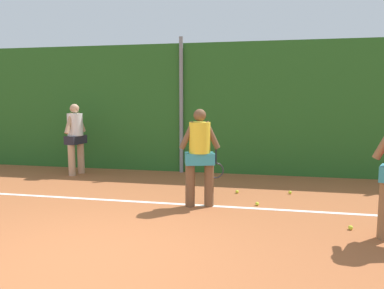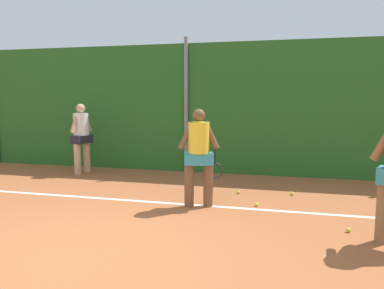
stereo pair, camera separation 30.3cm
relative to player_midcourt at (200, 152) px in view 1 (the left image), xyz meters
name	(u,v)px [view 1 (the left image)]	position (x,y,z in m)	size (l,w,h in m)	color
ground_plane	(129,217)	(-1.00, -0.82, -0.96)	(30.59, 30.59, 0.00)	#A85B33
hedge_fence_backdrop	(183,109)	(-1.00, 3.08, 0.67)	(19.88, 0.25, 3.25)	#286023
fence_post_center	(181,106)	(-1.00, 2.90, 0.74)	(0.10, 0.10, 3.40)	gray
court_baseline_paint	(146,202)	(-1.00, 0.04, -0.96)	(14.53, 0.10, 0.01)	white
player_midcourt	(200,152)	(0.00, 0.00, 0.00)	(0.76, 0.42, 1.72)	brown
player_backcourt_far	(75,135)	(-3.51, 2.11, 0.03)	(0.40, 0.73, 1.76)	tan
tennis_ball_1	(351,228)	(2.36, -0.74, -0.93)	(0.07, 0.07, 0.07)	#CCDB33
tennis_ball_2	(257,204)	(0.99, 0.23, -0.93)	(0.07, 0.07, 0.07)	#CCDB33
tennis_ball_3	(237,192)	(0.58, 1.02, -0.93)	(0.07, 0.07, 0.07)	#CCDB33
tennis_ball_4	(290,192)	(1.62, 1.18, -0.93)	(0.07, 0.07, 0.07)	#CCDB33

